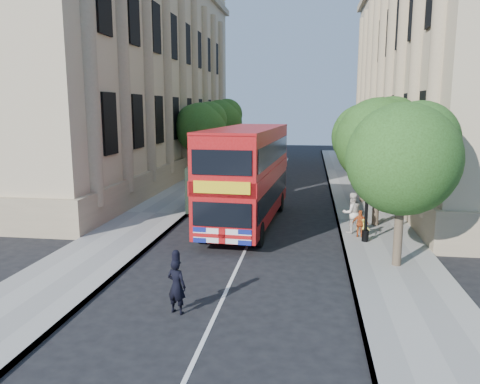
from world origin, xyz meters
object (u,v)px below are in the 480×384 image
at_px(double_decker_bus, 247,173).
at_px(woman_pedestrian, 352,213).
at_px(box_van, 214,183).
at_px(lamp_post, 368,187).
at_px(police_constable, 177,286).

bearing_deg(double_decker_bus, woman_pedestrian, -10.14).
relative_size(double_decker_bus, woman_pedestrian, 5.59).
xyz_separation_m(double_decker_bus, woman_pedestrian, (5.03, -1.22, -1.58)).
relative_size(double_decker_bus, box_van, 1.83).
bearing_deg(woman_pedestrian, double_decker_bus, -32.14).
xyz_separation_m(lamp_post, double_decker_bus, (-5.50, 2.60, 0.13)).
height_order(lamp_post, police_constable, lamp_post).
bearing_deg(box_van, lamp_post, -40.91).
xyz_separation_m(lamp_post, woman_pedestrian, (-0.47, 1.39, -1.45)).
xyz_separation_m(box_van, woman_pedestrian, (7.42, -4.44, -0.50)).
bearing_deg(police_constable, lamp_post, -108.73).
distance_m(double_decker_bus, woman_pedestrian, 5.41).
bearing_deg(police_constable, box_van, -63.66).
height_order(double_decker_bus, police_constable, double_decker_bus).
relative_size(lamp_post, box_van, 0.90).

